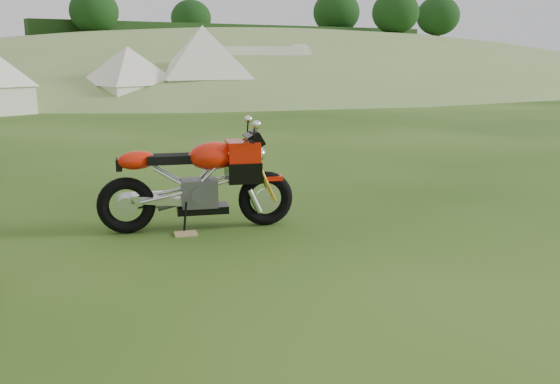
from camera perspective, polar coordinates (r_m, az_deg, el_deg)
ground at (r=6.70m, az=2.04°, el=-5.76°), size 120.00×120.00×0.00m
hillside at (r=53.03m, az=-2.16°, el=10.37°), size 80.00×64.00×8.00m
hedgerow at (r=53.03m, az=-2.16°, el=10.37°), size 36.00×1.20×8.60m
sport_motorcycle at (r=7.58m, az=-7.62°, el=1.58°), size 2.30×1.34×1.35m
plywood_board at (r=7.50m, az=-8.61°, el=-3.79°), size 0.32×0.29×0.02m
tent_mid at (r=26.11m, az=-13.67°, el=10.37°), size 3.36×3.36×2.46m
tent_right at (r=27.05m, az=-7.02°, el=11.23°), size 4.28×4.28×2.97m
caravan at (r=30.65m, az=-2.15°, el=10.98°), size 5.70×4.04×2.44m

